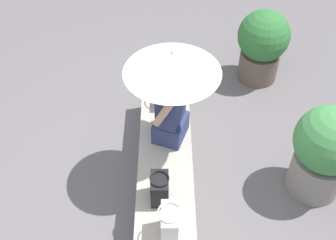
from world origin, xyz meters
The scene contains 9 objects.
ground_plane centered at (0.00, 0.00, 0.00)m, with size 14.00×14.00×0.00m, color #605B5E.
stone_bench centered at (0.00, 0.00, 0.22)m, with size 2.29×0.51×0.44m, color #A8A093.
person_seated centered at (0.27, -0.05, 0.83)m, with size 0.51×0.38×0.90m.
parasol centered at (0.19, -0.06, 1.40)m, with size 0.83×0.83×1.09m.
handbag_black centered at (-0.47, 0.05, 0.58)m, with size 0.22×0.17×0.29m.
tote_bag_canvas centered at (0.77, -0.02, 0.58)m, with size 0.31×0.23×0.27m.
shoulder_bag_spare centered at (-0.83, -0.04, 0.61)m, with size 0.25×0.19×0.34m.
planter_near centered at (1.72, -1.19, 0.52)m, with size 0.64×0.64×0.95m.
planter_far centered at (-0.03, -1.49, 0.55)m, with size 0.65×0.65×1.02m.
Camera 1 is at (-2.53, -0.02, 3.50)m, focal length 44.49 mm.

